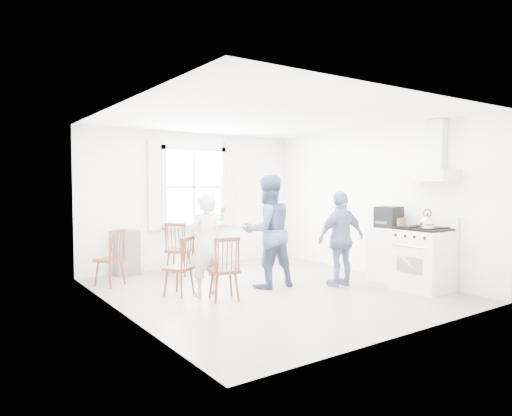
{
  "coord_description": "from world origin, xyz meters",
  "views": [
    {
      "loc": [
        -4.08,
        -5.53,
        1.63
      ],
      "look_at": [
        -0.1,
        0.2,
        1.24
      ],
      "focal_mm": 32.0,
      "sensor_mm": 36.0,
      "label": 1
    }
  ],
  "objects_px": {
    "stereo_stack": "(389,217)",
    "person_right": "(341,239)",
    "low_cabinet": "(389,254)",
    "windsor_chair_a": "(114,251)",
    "windsor_chair_b": "(226,262)",
    "person_mid": "(268,231)",
    "gas_stove": "(423,258)",
    "person_left": "(205,244)",
    "windsor_chair_c": "(184,259)"
  },
  "relations": [
    {
      "from": "windsor_chair_a",
      "to": "person_right",
      "type": "xyz_separation_m",
      "value": [
        2.94,
        -2.03,
        0.2
      ]
    },
    {
      "from": "stereo_stack",
      "to": "low_cabinet",
      "type": "bearing_deg",
      "value": 29.71
    },
    {
      "from": "stereo_stack",
      "to": "person_mid",
      "type": "relative_size",
      "value": 0.25
    },
    {
      "from": "low_cabinet",
      "to": "stereo_stack",
      "type": "xyz_separation_m",
      "value": [
        -0.05,
        -0.03,
        0.62
      ]
    },
    {
      "from": "windsor_chair_a",
      "to": "person_mid",
      "type": "xyz_separation_m",
      "value": [
        1.94,
        -1.44,
        0.33
      ]
    },
    {
      "from": "gas_stove",
      "to": "low_cabinet",
      "type": "distance_m",
      "value": 0.7
    },
    {
      "from": "stereo_stack",
      "to": "person_left",
      "type": "relative_size",
      "value": 0.29
    },
    {
      "from": "gas_stove",
      "to": "windsor_chair_b",
      "type": "bearing_deg",
      "value": 158.13
    },
    {
      "from": "gas_stove",
      "to": "person_mid",
      "type": "height_order",
      "value": "person_mid"
    },
    {
      "from": "low_cabinet",
      "to": "person_mid",
      "type": "relative_size",
      "value": 0.51
    },
    {
      "from": "gas_stove",
      "to": "windsor_chair_a",
      "type": "xyz_separation_m",
      "value": [
        -3.76,
        2.94,
        0.07
      ]
    },
    {
      "from": "low_cabinet",
      "to": "stereo_stack",
      "type": "distance_m",
      "value": 0.62
    },
    {
      "from": "gas_stove",
      "to": "stereo_stack",
      "type": "height_order",
      "value": "stereo_stack"
    },
    {
      "from": "person_right",
      "to": "person_left",
      "type": "bearing_deg",
      "value": -15.04
    },
    {
      "from": "stereo_stack",
      "to": "person_right",
      "type": "height_order",
      "value": "person_right"
    },
    {
      "from": "low_cabinet",
      "to": "windsor_chair_c",
      "type": "xyz_separation_m",
      "value": [
        -3.2,
        1.04,
        0.08
      ]
    },
    {
      "from": "windsor_chair_b",
      "to": "gas_stove",
      "type": "bearing_deg",
      "value": -21.87
    },
    {
      "from": "windsor_chair_a",
      "to": "windsor_chair_c",
      "type": "xyz_separation_m",
      "value": [
        0.63,
        -1.2,
        -0.02
      ]
    },
    {
      "from": "windsor_chair_c",
      "to": "person_left",
      "type": "height_order",
      "value": "person_left"
    },
    {
      "from": "person_mid",
      "to": "person_right",
      "type": "height_order",
      "value": "person_mid"
    },
    {
      "from": "windsor_chair_b",
      "to": "person_mid",
      "type": "xyz_separation_m",
      "value": [
        0.99,
        0.38,
        0.33
      ]
    },
    {
      "from": "person_left",
      "to": "person_mid",
      "type": "relative_size",
      "value": 0.84
    },
    {
      "from": "windsor_chair_b",
      "to": "windsor_chair_c",
      "type": "bearing_deg",
      "value": 118.11
    },
    {
      "from": "low_cabinet",
      "to": "windsor_chair_a",
      "type": "distance_m",
      "value": 4.44
    },
    {
      "from": "windsor_chair_b",
      "to": "person_mid",
      "type": "relative_size",
      "value": 0.51
    },
    {
      "from": "stereo_stack",
      "to": "windsor_chair_b",
      "type": "distance_m",
      "value": 2.91
    },
    {
      "from": "person_left",
      "to": "person_mid",
      "type": "height_order",
      "value": "person_mid"
    },
    {
      "from": "windsor_chair_c",
      "to": "person_mid",
      "type": "xyz_separation_m",
      "value": [
        1.31,
        -0.23,
        0.35
      ]
    },
    {
      "from": "low_cabinet",
      "to": "person_right",
      "type": "height_order",
      "value": "person_right"
    },
    {
      "from": "low_cabinet",
      "to": "person_mid",
      "type": "bearing_deg",
      "value": 156.9
    },
    {
      "from": "windsor_chair_a",
      "to": "windsor_chair_b",
      "type": "xyz_separation_m",
      "value": [
        0.96,
        -1.81,
        -0.0
      ]
    },
    {
      "from": "low_cabinet",
      "to": "person_mid",
      "type": "height_order",
      "value": "person_mid"
    },
    {
      "from": "person_mid",
      "to": "low_cabinet",
      "type": "bearing_deg",
      "value": 163.12
    },
    {
      "from": "gas_stove",
      "to": "windsor_chair_b",
      "type": "relative_size",
      "value": 1.25
    },
    {
      "from": "stereo_stack",
      "to": "windsor_chair_b",
      "type": "xyz_separation_m",
      "value": [
        -2.83,
        0.45,
        -0.52
      ]
    },
    {
      "from": "person_left",
      "to": "person_right",
      "type": "bearing_deg",
      "value": 157.71
    },
    {
      "from": "stereo_stack",
      "to": "windsor_chair_c",
      "type": "height_order",
      "value": "stereo_stack"
    },
    {
      "from": "windsor_chair_a",
      "to": "windsor_chair_b",
      "type": "distance_m",
      "value": 2.05
    },
    {
      "from": "windsor_chair_a",
      "to": "windsor_chair_b",
      "type": "relative_size",
      "value": 1.0
    },
    {
      "from": "low_cabinet",
      "to": "windsor_chair_a",
      "type": "xyz_separation_m",
      "value": [
        -3.83,
        2.24,
        0.1
      ]
    },
    {
      "from": "windsor_chair_a",
      "to": "windsor_chair_c",
      "type": "bearing_deg",
      "value": -62.38
    },
    {
      "from": "windsor_chair_a",
      "to": "person_right",
      "type": "bearing_deg",
      "value": -34.65
    },
    {
      "from": "stereo_stack",
      "to": "person_mid",
      "type": "height_order",
      "value": "person_mid"
    },
    {
      "from": "windsor_chair_a",
      "to": "windsor_chair_b",
      "type": "bearing_deg",
      "value": -62.22
    },
    {
      "from": "gas_stove",
      "to": "person_mid",
      "type": "bearing_deg",
      "value": 140.38
    },
    {
      "from": "low_cabinet",
      "to": "windsor_chair_b",
      "type": "xyz_separation_m",
      "value": [
        -2.87,
        0.43,
        0.1
      ]
    },
    {
      "from": "gas_stove",
      "to": "windsor_chair_a",
      "type": "height_order",
      "value": "gas_stove"
    },
    {
      "from": "stereo_stack",
      "to": "person_right",
      "type": "relative_size",
      "value": 0.29
    },
    {
      "from": "gas_stove",
      "to": "windsor_chair_c",
      "type": "xyz_separation_m",
      "value": [
        -3.13,
        1.74,
        0.05
      ]
    },
    {
      "from": "low_cabinet",
      "to": "person_left",
      "type": "xyz_separation_m",
      "value": [
        -2.92,
        0.92,
        0.29
      ]
    }
  ]
}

